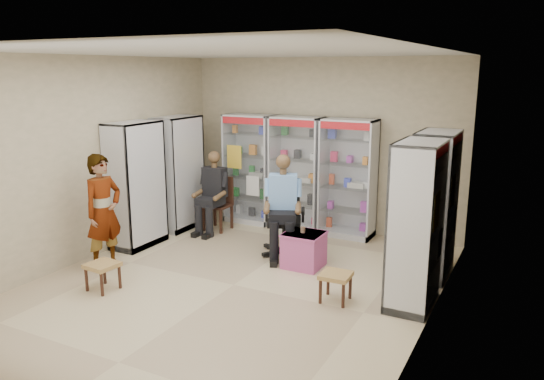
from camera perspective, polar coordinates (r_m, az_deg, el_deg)
The scene contains 18 objects.
floor at distance 7.17m, azimuth -4.14°, elevation -10.14°, with size 6.00×6.00×0.00m, color #C6B38A.
room_shell at distance 6.65m, azimuth -4.42°, elevation 5.66°, with size 5.02×6.02×3.01m.
cabinet_back_left at distance 9.78m, azimuth -2.39°, elevation 2.27°, with size 0.90×0.50×2.00m, color #B7B9BF.
cabinet_back_mid at distance 9.35m, azimuth 2.67°, elevation 1.78°, with size 0.90×0.50×2.00m, color #ADB0B5.
cabinet_back_right at distance 9.00m, azimuth 8.17°, elevation 1.22°, with size 0.90×0.50×2.00m, color #A7AAAE.
cabinet_right_far at distance 7.53m, azimuth 17.03°, elevation -1.52°, with size 0.50×0.90×2.00m, color silver.
cabinet_right_near at distance 6.49m, azimuth 15.21°, elevation -3.69°, with size 0.50×0.90×2.00m, color #B5B8BD.
cabinet_left_far at distance 9.53m, azimuth -10.04°, elevation 1.80°, with size 0.50×0.90×2.00m, color silver.
cabinet_left_near at distance 8.70m, azimuth -14.43°, elevation 0.53°, with size 0.50×0.90×2.00m, color silver.
wooden_chair at distance 9.42m, azimuth -5.89°, elevation -1.51°, with size 0.42×0.42×0.94m, color black.
seated_customer at distance 9.33m, azimuth -6.08°, elevation -0.39°, with size 0.44×0.60×1.34m, color black, non-canonical shape.
office_chair at distance 8.13m, azimuth 1.35°, elevation -2.99°, with size 0.63×0.63×1.15m, color black.
seated_shopkeeper at distance 8.05m, azimuth 1.20°, elevation -2.00°, with size 0.48×0.67×1.47m, color #6BA8D4, non-canonical shape.
pink_trunk at distance 7.71m, azimuth 3.44°, elevation -6.43°, with size 0.53×0.51×0.51m, color #B44895.
tea_glass at distance 7.64m, azimuth 3.34°, elevation -4.24°, with size 0.07×0.07×0.09m, color #551207.
woven_stool_a at distance 6.67m, azimuth 6.85°, elevation -10.33°, with size 0.36×0.36×0.36m, color #A36C44.
woven_stool_b at distance 7.28m, azimuth -17.72°, elevation -8.85°, with size 0.36×0.36×0.36m, color olive.
standing_man at distance 7.85m, azimuth -17.67°, elevation -2.28°, with size 0.61×0.40×1.66m, color gray.
Camera 1 is at (3.48, -5.61, 2.81)m, focal length 35.00 mm.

